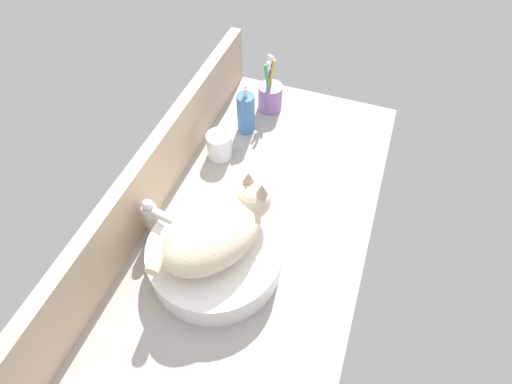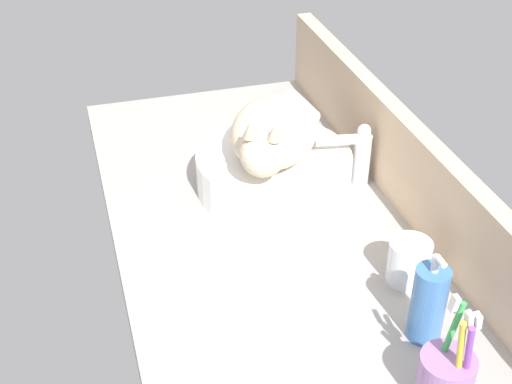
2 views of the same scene
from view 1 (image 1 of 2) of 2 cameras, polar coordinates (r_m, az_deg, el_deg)
The scene contains 8 objects.
ground_plane at distance 106.83cm, azimuth -0.52°, elevation -5.84°, with size 122.09×59.06×4.00cm, color #9E9993.
backsplash_panel at distance 106.80cm, azimuth -14.70°, elevation 1.85°, with size 122.09×3.60×18.54cm, color #CCAD8C.
sink_basin at distance 96.98cm, azimuth -5.81°, elevation -8.95°, with size 31.95×31.95×7.93cm, color white.
cat at distance 89.12cm, azimuth -5.65°, elevation -5.33°, with size 30.04×26.70×14.00cm.
faucet at distance 101.18cm, azimuth -14.20°, elevation -3.67°, with size 4.50×11.85×13.60cm.
soap_dispenser at distance 125.47cm, azimuth -1.46°, elevation 11.20°, with size 5.45×5.45×16.58cm.
toothbrush_cup at distance 135.09cm, azimuth 2.03°, elevation 13.54°, with size 7.93×7.93×18.71cm.
water_glass at distance 119.99cm, azimuth -5.23°, elevation 6.50°, with size 7.46×7.46×7.96cm.
Camera 1 is at (-53.86, -20.31, 88.00)cm, focal length 28.00 mm.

